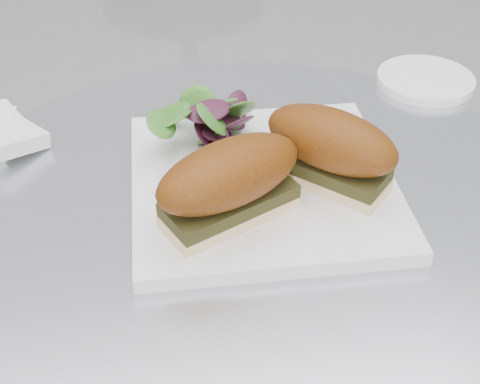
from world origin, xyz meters
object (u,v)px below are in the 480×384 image
object	(u,v)px
plate	(263,183)
sandwich_right	(330,147)
saucer	(425,80)
sandwich_left	(229,181)

from	to	relation	value
plate	sandwich_right	size ratio (longest dim) A/B	1.86
sandwich_right	saucer	distance (m)	0.28
sandwich_right	saucer	xyz separation A→B (m)	(0.19, 0.20, -0.05)
plate	sandwich_right	bearing A→B (deg)	-18.72
plate	sandwich_left	world-z (taller)	sandwich_left
plate	sandwich_left	size ratio (longest dim) A/B	1.63
sandwich_left	sandwich_right	bearing A→B (deg)	-5.21
sandwich_left	saucer	xyz separation A→B (m)	(0.30, 0.24, -0.05)
sandwich_left	saucer	bearing A→B (deg)	14.56
plate	sandwich_right	distance (m)	0.08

